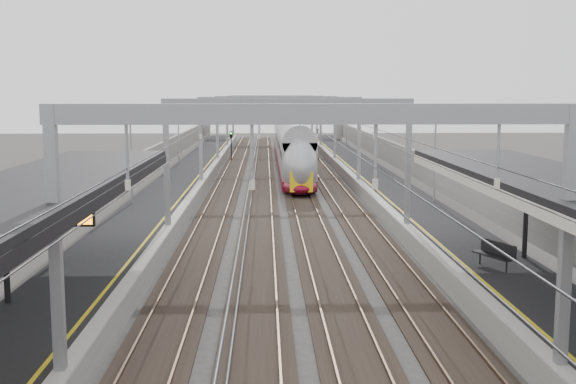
{
  "coord_description": "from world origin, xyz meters",
  "views": [
    {
      "loc": [
        -1.18,
        -15.37,
        7.83
      ],
      "look_at": [
        0.0,
        22.02,
        2.73
      ],
      "focal_mm": 45.0,
      "sensor_mm": 36.0,
      "label": 1
    }
  ],
  "objects": [
    {
      "name": "wall_right",
      "position": [
        11.2,
        45.0,
        1.6
      ],
      "size": [
        0.3,
        120.0,
        3.2
      ],
      "primitive_type": "cube",
      "color": "gray",
      "rests_on": "ground"
    },
    {
      "name": "platform_left",
      "position": [
        -8.0,
        45.0,
        0.5
      ],
      "size": [
        4.0,
        120.0,
        1.0
      ],
      "primitive_type": "cube",
      "color": "black",
      "rests_on": "ground"
    },
    {
      "name": "signal_green",
      "position": [
        -5.2,
        69.65,
        2.42
      ],
      "size": [
        0.32,
        0.32,
        3.48
      ],
      "color": "black",
      "rests_on": "ground"
    },
    {
      "name": "tracks",
      "position": [
        0.0,
        45.0,
        0.05
      ],
      "size": [
        11.4,
        140.0,
        0.2
      ],
      "color": "black",
      "rests_on": "ground"
    },
    {
      "name": "platform_right",
      "position": [
        8.0,
        45.0,
        0.5
      ],
      "size": [
        4.0,
        120.0,
        1.0
      ],
      "primitive_type": "cube",
      "color": "black",
      "rests_on": "ground"
    },
    {
      "name": "signal_red_far",
      "position": [
        5.4,
        76.16,
        2.42
      ],
      "size": [
        0.32,
        0.32,
        3.48
      ],
      "color": "black",
      "rests_on": "ground"
    },
    {
      "name": "wall_left",
      "position": [
        -11.2,
        45.0,
        1.6
      ],
      "size": [
        0.3,
        120.0,
        3.2
      ],
      "primitive_type": "cube",
      "color": "gray",
      "rests_on": "ground"
    },
    {
      "name": "overbridge",
      "position": [
        0.0,
        100.0,
        5.31
      ],
      "size": [
        22.0,
        2.2,
        6.9
      ],
      "color": "gray",
      "rests_on": "ground"
    },
    {
      "name": "signal_red_near",
      "position": [
        3.2,
        68.26,
        2.42
      ],
      "size": [
        0.32,
        0.32,
        3.48
      ],
      "color": "black",
      "rests_on": "ground"
    },
    {
      "name": "overhead_line",
      "position": [
        0.0,
        51.62,
        6.14
      ],
      "size": [
        13.0,
        140.0,
        6.6
      ],
      "color": "gray",
      "rests_on": "platform_left"
    },
    {
      "name": "bench",
      "position": [
        7.92,
        12.26,
        1.62
      ],
      "size": [
        1.27,
        2.04,
        1.03
      ],
      "color": "black",
      "rests_on": "platform_right"
    },
    {
      "name": "train",
      "position": [
        1.5,
        61.16,
        2.12
      ],
      "size": [
        2.74,
        49.99,
        4.34
      ],
      "color": "maroon",
      "rests_on": "ground"
    }
  ]
}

